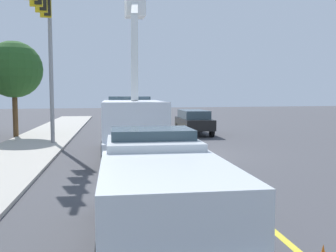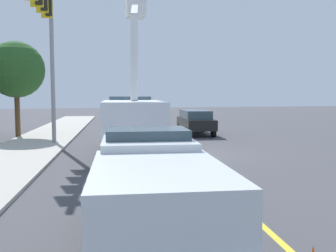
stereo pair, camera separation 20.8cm
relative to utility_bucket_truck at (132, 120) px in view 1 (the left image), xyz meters
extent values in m
plane|color=#47474C|center=(-0.51, -2.37, -1.63)|extent=(120.00, 120.00, 0.00)
cube|color=#B2ADA3|center=(0.24, 5.18, -1.57)|extent=(60.06, 9.54, 0.12)
cube|color=yellow|center=(-0.51, -2.37, -1.63)|extent=(49.77, 5.13, 0.01)
cube|color=white|center=(-0.19, 0.02, -0.73)|extent=(8.41, 3.30, 0.36)
cube|color=white|center=(2.42, -0.24, 0.04)|extent=(2.84, 2.60, 1.60)
cube|color=#384C56|center=(2.62, -0.26, 0.74)|extent=(2.00, 2.27, 0.64)
cube|color=white|center=(-1.17, 0.12, -0.01)|extent=(5.47, 3.01, 1.80)
cube|color=white|center=(-2.20, 0.19, 2.62)|extent=(1.20, 0.47, 3.44)
cube|color=white|center=(-0.32, -0.13, 4.87)|extent=(3.02, 0.78, 1.41)
cube|color=white|center=(1.12, -0.37, 5.30)|extent=(0.90, 0.90, 0.90)
cylinder|color=black|center=(2.78, 0.86, -1.11)|extent=(1.07, 0.44, 1.04)
cylinder|color=black|center=(2.55, -1.38, -1.11)|extent=(1.07, 0.44, 1.04)
cylinder|color=black|center=(-1.55, 1.29, -1.11)|extent=(1.07, 0.44, 1.04)
cylinder|color=black|center=(-1.77, -0.95, -1.11)|extent=(1.07, 0.44, 1.04)
cylinder|color=black|center=(-2.85, 1.42, -1.11)|extent=(1.07, 0.44, 1.04)
cylinder|color=black|center=(-3.08, -0.82, -1.11)|extent=(1.07, 0.44, 1.04)
cube|color=silver|center=(-10.43, 1.05, -0.88)|extent=(5.78, 2.65, 0.30)
cube|color=silver|center=(-9.20, 0.92, -0.33)|extent=(2.20, 2.12, 1.10)
cube|color=#384C56|center=(-9.00, 0.90, 0.15)|extent=(1.51, 1.89, 0.56)
cube|color=silver|center=(-11.43, 1.15, -0.48)|extent=(3.55, 2.42, 1.10)
cylinder|color=black|center=(-8.50, 1.80, -1.21)|extent=(0.87, 0.38, 0.84)
cylinder|color=black|center=(-8.68, -0.08, -1.21)|extent=(0.87, 0.38, 0.84)
cube|color=black|center=(7.81, -5.52, -0.84)|extent=(4.97, 2.37, 0.70)
cube|color=#384C56|center=(7.96, -5.54, -0.24)|extent=(3.61, 2.01, 0.60)
cylinder|color=black|center=(6.10, -6.21, -1.29)|extent=(0.70, 0.31, 0.68)
cylinder|color=black|center=(6.27, -4.51, -1.29)|extent=(0.70, 0.31, 0.68)
cylinder|color=black|center=(9.35, -6.53, -1.29)|extent=(0.70, 0.31, 0.68)
cylinder|color=black|center=(9.52, -4.83, -1.29)|extent=(0.70, 0.31, 0.68)
cube|color=black|center=(-4.75, -1.16, -1.61)|extent=(0.40, 0.40, 0.04)
cone|color=orange|center=(-4.75, -1.16, -1.27)|extent=(0.32, 0.32, 0.66)
cylinder|color=white|center=(-4.75, -1.16, -1.20)|extent=(0.20, 0.20, 0.08)
cube|color=black|center=(3.42, -2.13, -1.61)|extent=(0.40, 0.40, 0.04)
cone|color=orange|center=(3.42, -2.13, -1.18)|extent=(0.32, 0.32, 0.83)
cylinder|color=white|center=(3.42, -2.13, -1.10)|extent=(0.20, 0.20, 0.08)
cylinder|color=gray|center=(4.69, 3.73, 2.66)|extent=(0.22, 0.22, 8.59)
cube|color=gold|center=(3.47, 3.86, 5.58)|extent=(0.18, 0.57, 1.00)
cube|color=black|center=(3.46, 3.76, 5.58)|extent=(0.23, 0.34, 0.84)
cube|color=gold|center=(2.25, 3.98, 5.58)|extent=(0.18, 0.57, 1.00)
cube|color=black|center=(2.24, 3.88, 5.58)|extent=(0.23, 0.34, 0.84)
cylinder|color=brown|center=(8.50, 6.19, -0.08)|extent=(0.32, 0.32, 3.12)
sphere|color=#285623|center=(8.50, 6.19, 2.73)|extent=(3.57, 3.57, 3.57)
camera|label=1|loc=(-17.14, 2.56, 1.19)|focal=40.38mm
camera|label=2|loc=(-17.19, 2.36, 1.19)|focal=40.38mm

